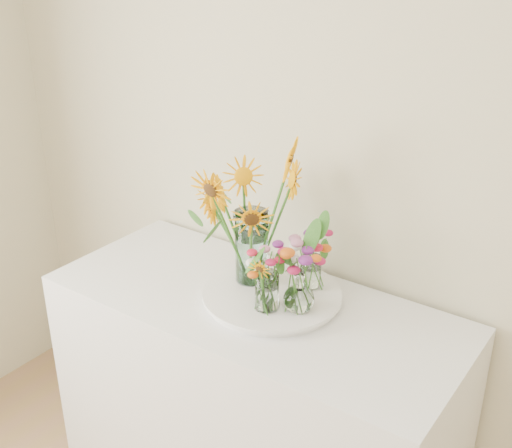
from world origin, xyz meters
The scene contains 10 objects.
counter centered at (-0.55, 1.93, 0.45)m, with size 1.40×0.60×0.90m, color white.
tray centered at (-0.50, 1.97, 0.91)m, with size 0.43×0.43×0.03m, color white.
mason_jar centered at (-0.60, 2.00, 1.05)m, with size 0.11×0.11×0.25m, color #B4E9F0.
sunflower_bouquet centered at (-0.60, 2.00, 1.18)m, with size 0.68×0.68×0.52m, color #F29D05, non-canonical shape.
small_vase_a centered at (-0.46, 1.88, 0.99)m, with size 0.08×0.08×0.13m, color white.
wildflower_posy_a centered at (-0.46, 1.88, 1.03)m, with size 0.18×0.18×0.22m, color #D45812, non-canonical shape.
small_vase_b centered at (-0.37, 1.93, 1.00)m, with size 0.10×0.10×0.14m, color white, non-canonical shape.
wildflower_posy_b centered at (-0.37, 1.93, 1.04)m, with size 0.19×0.19×0.23m, color #D45812, non-canonical shape.
small_vase_c centered at (-0.42, 2.08, 0.98)m, with size 0.07×0.07×0.12m, color white.
wildflower_posy_c centered at (-0.42, 2.08, 1.03)m, with size 0.19×0.19×0.21m, color #D45812, non-canonical shape.
Camera 1 is at (0.51, 0.46, 2.00)m, focal length 45.00 mm.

